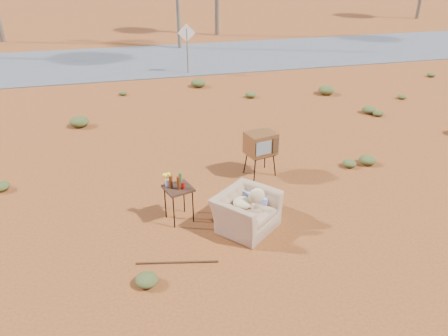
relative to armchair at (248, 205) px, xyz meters
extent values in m
plane|color=brown|center=(-0.60, 0.13, -0.49)|extent=(140.00, 140.00, 0.00)
cube|color=#565659|center=(-0.60, 15.13, -0.47)|extent=(140.00, 7.00, 0.04)
imported|color=#9A7454|center=(-0.07, -0.08, 0.03)|extent=(1.41, 1.36, 1.04)
ellipsoid|color=tan|center=(-0.15, -0.07, 0.12)|extent=(0.38, 0.38, 0.22)
ellipsoid|color=tan|center=(0.10, -0.20, 0.32)|extent=(0.33, 0.17, 0.33)
cube|color=#213E99|center=(0.29, 0.36, -0.18)|extent=(0.88, 0.92, 0.61)
cube|color=black|center=(0.95, 2.09, 0.08)|extent=(0.72, 0.61, 0.03)
cylinder|color=black|center=(0.72, 1.80, -0.20)|extent=(0.04, 0.04, 0.57)
cylinder|color=black|center=(1.28, 1.94, -0.20)|extent=(0.04, 0.04, 0.57)
cylinder|color=black|center=(0.62, 2.23, -0.20)|extent=(0.04, 0.04, 0.57)
cylinder|color=black|center=(1.18, 2.37, -0.20)|extent=(0.04, 0.04, 0.57)
cube|color=brown|center=(0.95, 2.09, 0.37)|extent=(0.81, 0.70, 0.55)
cube|color=slate|center=(0.93, 1.79, 0.37)|extent=(0.41, 0.12, 0.34)
cube|color=#472D19|center=(1.26, 1.87, 0.37)|extent=(0.16, 0.06, 0.39)
cube|color=#331D12|center=(-1.33, 0.56, 0.27)|extent=(0.67, 0.67, 0.04)
cylinder|color=black|center=(-1.48, 0.29, -0.11)|extent=(0.03, 0.03, 0.76)
cylinder|color=black|center=(-1.07, 0.41, -0.11)|extent=(0.03, 0.03, 0.76)
cylinder|color=black|center=(-1.60, 0.71, -0.11)|extent=(0.03, 0.03, 0.76)
cylinder|color=black|center=(-1.18, 0.83, -0.11)|extent=(0.03, 0.03, 0.76)
cylinder|color=#48200C|center=(-1.47, 0.57, 0.43)|extent=(0.08, 0.08, 0.28)
cylinder|color=#48200C|center=(-1.33, 0.47, 0.44)|extent=(0.07, 0.07, 0.30)
cylinder|color=#275D27|center=(-1.26, 0.69, 0.42)|extent=(0.06, 0.06, 0.26)
cylinder|color=red|center=(-1.24, 0.47, 0.36)|extent=(0.07, 0.07, 0.14)
cylinder|color=silver|center=(-1.53, 0.67, 0.37)|extent=(0.09, 0.09, 0.15)
ellipsoid|color=#FFF21A|center=(-1.53, 0.67, 0.53)|extent=(0.17, 0.17, 0.13)
cylinder|color=#472613|center=(-1.61, -0.85, -0.47)|extent=(1.48, 0.35, 0.04)
cylinder|color=brown|center=(0.90, 12.13, 0.51)|extent=(0.06, 0.06, 2.00)
cube|color=silver|center=(0.90, 12.13, 1.31)|extent=(0.78, 0.04, 0.78)
ellipsoid|color=#485123|center=(3.90, 1.93, -0.37)|extent=(0.44, 0.44, 0.24)
ellipsoid|color=#485123|center=(-3.60, 6.63, -0.32)|extent=(0.60, 0.60, 0.33)
ellipsoid|color=#485123|center=(6.20, 5.13, -0.39)|extent=(0.36, 0.36, 0.20)
ellipsoid|color=#485123|center=(2.60, 8.13, -0.38)|extent=(0.40, 0.40, 0.22)
ellipsoid|color=#485123|center=(-2.10, 9.63, -0.40)|extent=(0.30, 0.30, 0.17)
camera|label=1|loc=(-2.34, -7.18, 4.70)|focal=35.00mm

